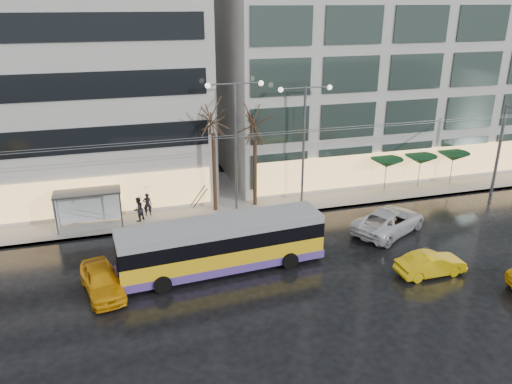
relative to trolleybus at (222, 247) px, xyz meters
name	(u,v)px	position (x,y,z in m)	size (l,w,h in m)	color
ground	(250,294)	(0.81, -2.84, -1.44)	(140.00, 140.00, 0.00)	black
sidewalk	(227,194)	(2.81, 11.16, -1.36)	(80.00, 10.00, 0.15)	gray
kerb	(243,219)	(2.81, 6.21, -1.36)	(80.00, 0.10, 0.15)	slate
building_right	(402,19)	(19.81, 16.16, 11.21)	(32.00, 14.00, 25.00)	#ABA8A3
trolleybus	(222,247)	(0.00, 0.00, 0.00)	(11.59, 4.70, 5.31)	gold
catenary	(231,168)	(1.81, 5.10, 2.82)	(42.24, 5.12, 7.00)	#595B60
bus_shelter	(82,201)	(-7.57, 7.85, 0.52)	(4.20, 1.60, 2.51)	#595B60
street_lamp_near	(235,129)	(2.81, 7.96, 4.55)	(3.96, 0.36, 9.03)	#595B60
street_lamp_far	(304,128)	(7.81, 7.96, 4.28)	(3.96, 0.36, 8.53)	#595B60
tree_a	(213,114)	(1.31, 8.16, 5.65)	(3.20, 3.20, 8.40)	black
tree_b	(255,121)	(4.31, 8.36, 4.96)	(3.20, 3.20, 7.70)	black
parasol_a	(387,163)	(14.81, 8.16, 1.01)	(2.50, 2.50, 2.65)	#595B60
parasol_b	(421,160)	(17.81, 8.16, 1.01)	(2.50, 2.50, 2.65)	#595B60
parasol_c	(453,157)	(20.81, 8.16, 1.01)	(2.50, 2.50, 2.65)	#595B60
taxi_a	(102,280)	(-6.47, -0.62, -0.70)	(1.73, 4.30, 1.47)	orange
taxi_b	(431,264)	(10.86, -3.72, -0.80)	(1.36, 3.89, 1.28)	#DEB10B
sedan_silver	(389,221)	(11.44, 1.72, -0.64)	(2.65, 5.74, 1.59)	silver
pedestrian_a	(147,196)	(-3.40, 8.49, 0.16)	(1.06, 1.07, 2.19)	black
pedestrian_b	(138,209)	(-4.07, 7.76, -0.44)	(1.04, 1.03, 1.69)	black
pedestrian_c	(74,207)	(-8.21, 8.65, -0.16)	(1.32, 0.96, 2.11)	black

